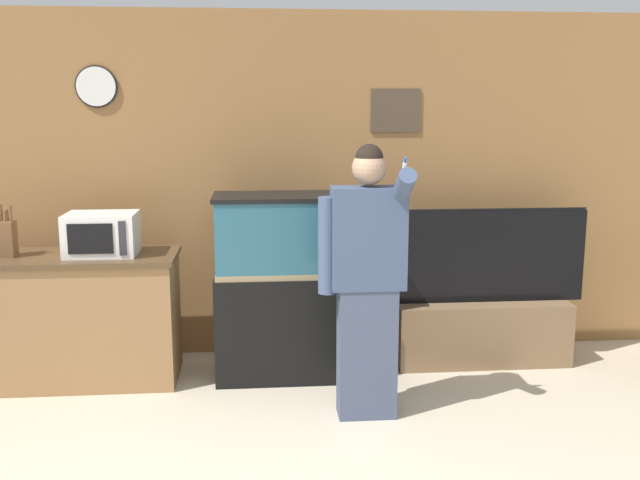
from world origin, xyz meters
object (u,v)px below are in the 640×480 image
(counter_island, at_px, (61,319))
(knife_block, at_px, (7,238))
(microwave, at_px, (102,234))
(person_standing, at_px, (366,278))
(tv_on_stand, at_px, (481,317))
(aquarium_on_stand, at_px, (285,286))

(counter_island, relative_size, knife_block, 4.63)
(microwave, bearing_deg, person_standing, -23.19)
(counter_island, height_order, microwave, microwave)
(person_standing, bearing_deg, knife_block, 162.74)
(tv_on_stand, xyz_separation_m, person_standing, (-1.01, -0.86, 0.53))
(tv_on_stand, bearing_deg, microwave, -177.36)
(counter_island, xyz_separation_m, tv_on_stand, (3.03, 0.12, -0.10))
(knife_block, height_order, aquarium_on_stand, aquarium_on_stand)
(counter_island, distance_m, microwave, 0.67)
(counter_island, distance_m, person_standing, 2.19)
(counter_island, bearing_deg, person_standing, -20.12)
(aquarium_on_stand, bearing_deg, person_standing, -57.33)
(knife_block, distance_m, aquarium_on_stand, 1.91)
(tv_on_stand, bearing_deg, person_standing, -139.55)
(counter_island, relative_size, tv_on_stand, 1.04)
(microwave, distance_m, aquarium_on_stand, 1.30)
(microwave, height_order, aquarium_on_stand, aquarium_on_stand)
(aquarium_on_stand, bearing_deg, tv_on_stand, 5.07)
(knife_block, bearing_deg, tv_on_stand, 2.25)
(counter_island, relative_size, microwave, 3.42)
(knife_block, bearing_deg, person_standing, -17.26)
(counter_island, xyz_separation_m, aquarium_on_stand, (1.55, -0.01, 0.20))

